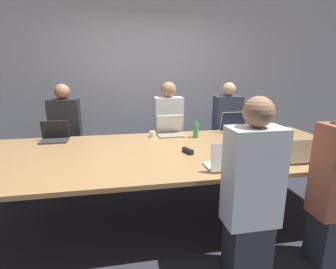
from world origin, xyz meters
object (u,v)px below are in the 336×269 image
object	(u,v)px
person_far_right	(227,130)
laptop_near_midright	(226,162)
bottle_far_center	(196,130)
person_near_midright	(252,194)
laptop_far_right	(235,127)
person_far_left	(67,137)
laptop_near_right	(303,155)
cup_far_center	(153,134)
laptop_far_left	(55,135)
stapler	(188,151)
person_far_center	(169,132)
laptop_far_center	(170,129)

from	to	relation	value
person_far_right	laptop_near_midright	distance (m)	1.83
bottle_far_center	person_near_midright	world-z (taller)	person_near_midright
laptop_far_right	person_far_left	xyz separation A→B (m)	(-2.26, 0.47, -0.15)
laptop_near_right	cup_far_center	bearing A→B (deg)	-42.79
person_near_midright	person_far_left	bearing A→B (deg)	-51.19
laptop_far_left	stapler	xyz separation A→B (m)	(1.45, -0.76, -0.04)
cup_far_center	person_far_right	world-z (taller)	person_far_right
person_far_center	bottle_far_center	world-z (taller)	person_far_center
person_far_right	person_near_midright	world-z (taller)	person_near_midright
person_near_midright	stapler	distance (m)	0.90
laptop_far_right	laptop_near_right	xyz separation A→B (m)	(0.13, -1.20, -0.01)
laptop_far_right	person_far_right	distance (m)	0.46
laptop_far_left	laptop_near_midright	bearing A→B (deg)	-37.19
cup_far_center	bottle_far_center	world-z (taller)	bottle_far_center
person_far_center	stapler	size ratio (longest dim) A/B	9.03
person_far_right	laptop_far_right	bearing A→B (deg)	-99.91
laptop_far_right	person_far_left	bearing A→B (deg)	168.20
bottle_far_center	laptop_near_midright	world-z (taller)	laptop_near_midright
laptop_far_right	person_far_right	world-z (taller)	person_far_right
laptop_far_center	bottle_far_center	bearing A→B (deg)	-32.68
laptop_far_center	stapler	size ratio (longest dim) A/B	2.13
person_near_midright	laptop_near_right	world-z (taller)	person_near_midright
person_near_midright	laptop_far_left	world-z (taller)	person_near_midright
laptop_far_right	laptop_near_right	distance (m)	1.21
cup_far_center	person_far_left	xyz separation A→B (m)	(-1.14, 0.51, -0.11)
bottle_far_center	person_far_left	size ratio (longest dim) A/B	0.16
stapler	person_far_right	bearing A→B (deg)	32.52
cup_far_center	person_far_left	size ratio (longest dim) A/B	0.06
bottle_far_center	laptop_near_midright	size ratio (longest dim) A/B	0.68
person_far_right	stapler	xyz separation A→B (m)	(-0.93, -1.18, 0.09)
stapler	laptop_far_left	bearing A→B (deg)	132.98
bottle_far_center	cup_far_center	bearing A→B (deg)	167.96
person_near_midright	laptop_near_midright	bearing A→B (deg)	-81.55
person_far_center	person_far_right	xyz separation A→B (m)	(0.91, -0.00, -0.01)
laptop_far_center	laptop_near_midright	bearing A→B (deg)	-79.23
person_far_center	cup_far_center	world-z (taller)	person_far_center
laptop_near_midright	laptop_near_right	xyz separation A→B (m)	(0.77, 0.04, -0.01)
cup_far_center	laptop_near_right	distance (m)	1.71
person_far_center	person_far_right	bearing A→B (deg)	-0.22
person_far_center	laptop_near_right	distance (m)	1.90
person_far_right	laptop_near_right	bearing A→B (deg)	-88.14
laptop_far_center	person_near_midright	size ratio (longest dim) A/B	0.24
person_far_left	person_far_right	bearing A→B (deg)	-1.02
cup_far_center	person_near_midright	world-z (taller)	person_near_midright
laptop_far_right	laptop_far_center	bearing A→B (deg)	177.67
bottle_far_center	stapler	world-z (taller)	bottle_far_center
person_far_left	laptop_near_right	distance (m)	2.92
bottle_far_center	laptop_far_right	world-z (taller)	laptop_far_right
person_near_midright	bottle_far_center	bearing A→B (deg)	-89.96
laptop_far_center	person_near_midright	xyz separation A→B (m)	(0.30, -1.64, -0.13)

